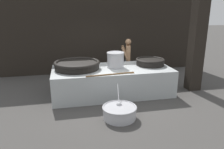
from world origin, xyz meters
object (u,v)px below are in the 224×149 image
object	(u,v)px
giant_wok_near	(77,65)
stock_pot	(115,60)
cook	(128,59)
giant_wok_far	(150,62)
prep_bowl_vegetables	(119,112)

from	to	relation	value
giant_wok_near	stock_pot	distance (m)	1.27
stock_pot	cook	xyz separation A→B (m)	(0.74, 1.11, -0.24)
giant_wok_far	stock_pot	distance (m)	1.26
giant_wok_near	cook	world-z (taller)	cook
giant_wok_far	giant_wok_near	bearing A→B (deg)	179.35
giant_wok_far	cook	size ratio (longest dim) A/B	0.59
cook	stock_pot	bearing A→B (deg)	70.13
giant_wok_near	giant_wok_far	xyz separation A→B (m)	(2.51, -0.03, -0.02)
stock_pot	giant_wok_near	bearing A→B (deg)	176.36
prep_bowl_vegetables	giant_wok_far	bearing A→B (deg)	50.68
giant_wok_far	stock_pot	bearing A→B (deg)	-177.63
giant_wok_far	stock_pot	size ratio (longest dim) A/B	1.69
giant_wok_far	prep_bowl_vegetables	world-z (taller)	giant_wok_far
stock_pot	prep_bowl_vegetables	distance (m)	2.12
giant_wok_near	giant_wok_far	bearing A→B (deg)	-0.65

